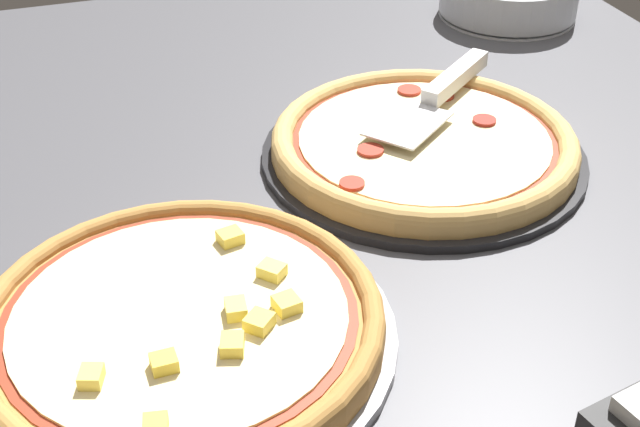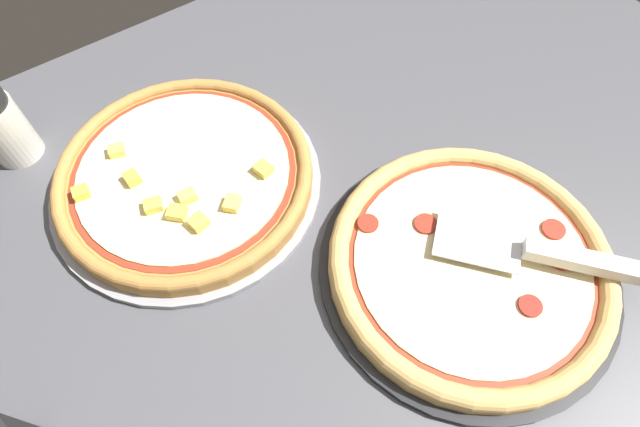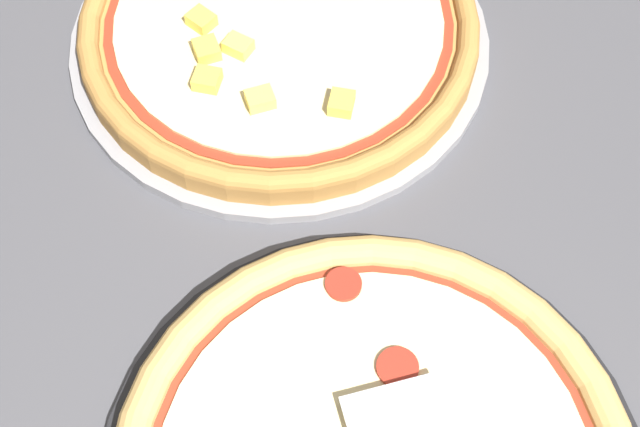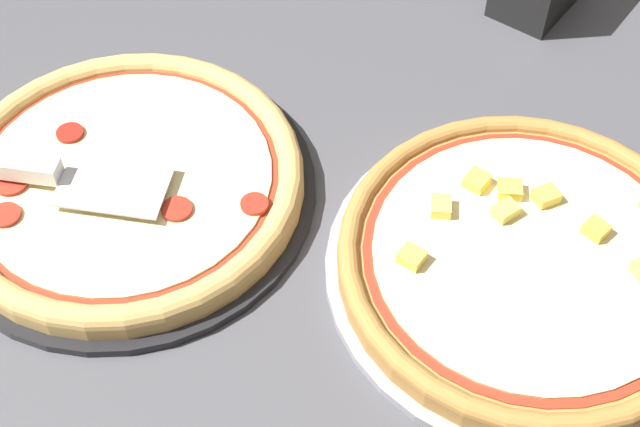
# 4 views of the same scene
# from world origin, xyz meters

# --- Properties ---
(ground_plane) EXTENTS (1.41, 1.20, 0.04)m
(ground_plane) POSITION_xyz_m (0.00, 0.00, -0.02)
(ground_plane) COLOR #4C4C51
(pizza_pan_back) EXTENTS (0.38, 0.38, 0.01)m
(pizza_pan_back) POSITION_xyz_m (-0.18, 0.23, 0.01)
(pizza_pan_back) COLOR #939399
(pizza_pan_back) RESTS_ON ground_plane
(pizza_back) EXTENTS (0.36, 0.36, 0.04)m
(pizza_back) POSITION_xyz_m (-0.18, 0.23, 0.03)
(pizza_back) COLOR #B77F3D
(pizza_back) RESTS_ON pizza_pan_back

